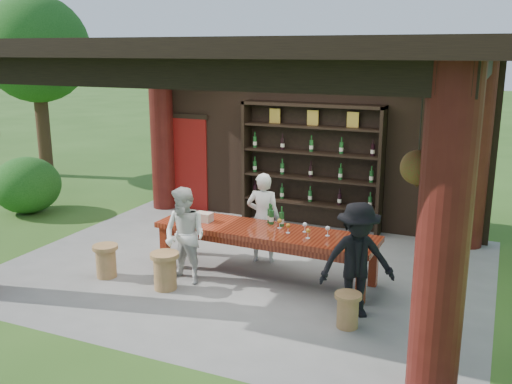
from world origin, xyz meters
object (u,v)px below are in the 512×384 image
at_px(guest_man, 357,261).
at_px(stool_near_left, 165,270).
at_px(tasting_table, 265,236).
at_px(guest_woman, 185,236).
at_px(wine_shelf, 311,166).
at_px(stool_near_right, 348,309).
at_px(stool_far_left, 106,260).
at_px(napkin_basket, 204,217).
at_px(host, 263,218).

bearing_deg(guest_man, stool_near_left, 154.47).
distance_m(tasting_table, guest_woman, 1.21).
height_order(tasting_table, stool_near_left, tasting_table).
relative_size(wine_shelf, tasting_table, 0.79).
distance_m(stool_near_left, guest_man, 2.79).
xyz_separation_m(tasting_table, guest_man, (1.61, -0.77, 0.13)).
height_order(wine_shelf, guest_man, wine_shelf).
bearing_deg(stool_near_right, stool_near_left, 178.18).
height_order(wine_shelf, stool_far_left, wine_shelf).
xyz_separation_m(stool_near_left, napkin_basket, (0.09, 1.02, 0.53)).
xyz_separation_m(wine_shelf, stool_near_left, (-0.96, -3.68, -0.92)).
bearing_deg(guest_woman, tasting_table, 44.80).
relative_size(stool_far_left, guest_woman, 0.35).
distance_m(guest_woman, guest_man, 2.60).
xyz_separation_m(stool_near_left, guest_woman, (0.14, 0.35, 0.43)).
height_order(tasting_table, napkin_basket, napkin_basket).
xyz_separation_m(tasting_table, stool_near_right, (1.60, -1.12, -0.40)).
distance_m(stool_near_left, napkin_basket, 1.15).
bearing_deg(guest_woman, stool_far_left, -154.93).
height_order(guest_woman, guest_man, guest_man).
bearing_deg(stool_near_left, stool_far_left, 178.91).
height_order(tasting_table, stool_near_right, tasting_table).
xyz_separation_m(guest_woman, napkin_basket, (-0.05, 0.68, 0.10)).
distance_m(host, guest_man, 2.31).
relative_size(wine_shelf, host, 1.85).
relative_size(tasting_table, host, 2.33).
bearing_deg(host, tasting_table, 102.09).
bearing_deg(guest_woman, wine_shelf, 86.10).
bearing_deg(tasting_table, host, 115.59).
relative_size(stool_near_right, napkin_basket, 1.72).
distance_m(wine_shelf, stool_near_left, 3.92).
bearing_deg(stool_near_left, wine_shelf, 75.32).
relative_size(stool_far_left, napkin_basket, 1.95).
height_order(wine_shelf, stool_near_left, wine_shelf).
bearing_deg(napkin_basket, guest_man, -16.01).
bearing_deg(stool_near_right, host, 137.78).
bearing_deg(tasting_table, stool_near_left, -137.52).
distance_m(stool_near_right, guest_man, 0.63).
xyz_separation_m(tasting_table, guest_woman, (-0.99, -0.69, 0.09)).
bearing_deg(host, napkin_basket, 24.02).
relative_size(wine_shelf, guest_woman, 1.90).
bearing_deg(stool_near_right, stool_far_left, 178.38).
distance_m(tasting_table, host, 0.65).
distance_m(tasting_table, stool_near_left, 1.57).
relative_size(stool_far_left, host, 0.34).
distance_m(stool_far_left, host, 2.54).
relative_size(tasting_table, stool_far_left, 6.80).
bearing_deg(stool_far_left, stool_near_right, -1.62).
bearing_deg(guest_man, tasting_table, 123.28).
distance_m(tasting_table, napkin_basket, 1.06).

